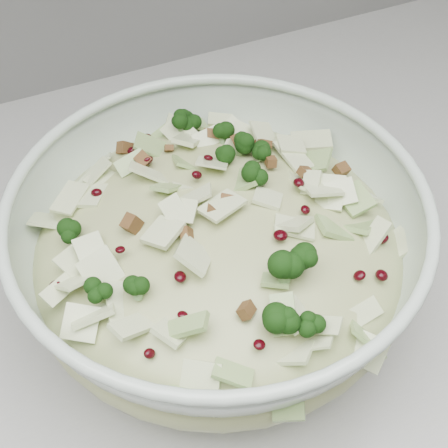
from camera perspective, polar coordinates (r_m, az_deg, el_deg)
name	(u,v)px	position (r m, az deg, el deg)	size (l,w,h in m)	color
counter	(355,354)	(1.07, 11.90, -11.55)	(3.60, 0.60, 0.90)	#AAABA6
mixing_bowl	(218,252)	(0.51, -0.53, -2.57)	(0.39, 0.39, 0.13)	silver
salad	(218,235)	(0.49, -0.55, -1.00)	(0.41, 0.41, 0.13)	tan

